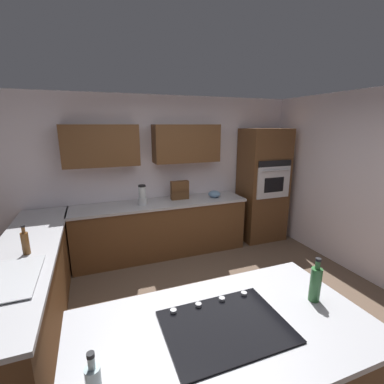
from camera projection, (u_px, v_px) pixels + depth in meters
name	position (u px, v px, depth m)	size (l,w,h in m)	color
ground_plane	(209.00, 317.00, 3.06)	(14.00, 14.00, 0.00)	brown
wall_back	(157.00, 168.00, 4.55)	(6.00, 0.44, 2.60)	silver
wall_left	(357.00, 184.00, 3.85)	(0.10, 4.00, 2.60)	silver
lower_cabinets_back	(162.00, 229.00, 4.48)	(2.80, 0.60, 0.86)	brown
countertop_back	(161.00, 204.00, 4.37)	(2.84, 0.64, 0.04)	#B2B2B7
lower_cabinets_side	(31.00, 290.00, 2.84)	(0.60, 2.90, 0.86)	brown
countertop_side	(24.00, 251.00, 2.73)	(0.64, 2.94, 0.04)	#B2B2B7
island_top	(225.00, 330.00, 1.68)	(1.92, 1.04, 0.04)	#B2B2B7
wall_oven	(263.00, 185.00, 5.00)	(0.80, 0.66, 2.07)	brown
sink_unit	(6.00, 279.00, 2.17)	(0.46, 0.70, 0.23)	#515456
cooktop	(225.00, 326.00, 1.68)	(0.76, 0.56, 0.03)	black
blender	(142.00, 196.00, 4.22)	(0.15, 0.15, 0.32)	silver
mixing_bowl	(214.00, 194.00, 4.66)	(0.21, 0.21, 0.12)	#668CB2
spice_rack	(180.00, 190.00, 4.52)	(0.30, 0.11, 0.31)	brown
dish_soap_bottle	(25.00, 242.00, 2.60)	(0.07, 0.07, 0.30)	brown
second_bottle	(315.00, 283.00, 1.90)	(0.08, 0.08, 0.33)	#336B38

